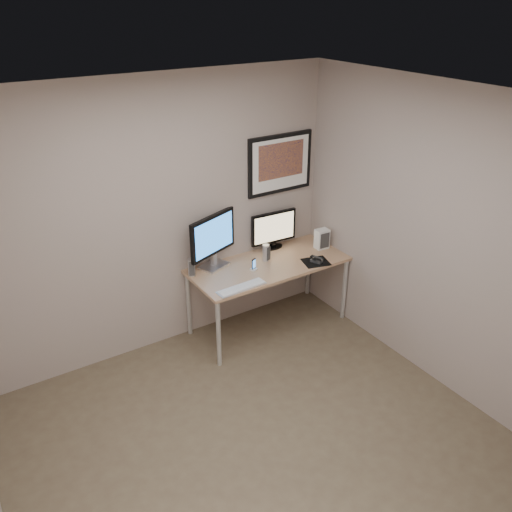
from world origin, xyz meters
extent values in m
plane|color=brown|center=(0.00, 0.00, 0.00)|extent=(3.60, 3.60, 0.00)
plane|color=white|center=(0.00, 0.00, 2.60)|extent=(3.60, 3.60, 0.00)
plane|color=gray|center=(0.00, 1.70, 1.30)|extent=(3.60, 0.00, 3.60)
plane|color=gray|center=(1.80, 0.00, 1.30)|extent=(0.00, 3.40, 3.40)
cube|color=#996F4A|center=(1.00, 1.35, 0.71)|extent=(1.60, 0.70, 0.03)
cylinder|color=silver|center=(0.24, 1.04, 0.35)|extent=(0.04, 0.04, 0.70)
cylinder|color=silver|center=(0.24, 1.66, 0.35)|extent=(0.04, 0.04, 0.70)
cylinder|color=silver|center=(1.76, 1.04, 0.35)|extent=(0.04, 0.04, 0.70)
cylinder|color=silver|center=(1.76, 1.66, 0.35)|extent=(0.04, 0.04, 0.70)
cube|color=black|center=(1.35, 1.68, 1.62)|extent=(0.75, 0.03, 0.60)
cube|color=silver|center=(1.35, 1.67, 1.62)|extent=(0.67, 0.00, 0.52)
cube|color=orange|center=(1.35, 1.66, 1.66)|extent=(0.54, 0.00, 0.36)
cube|color=#BCBCC1|center=(0.51, 1.59, 0.74)|extent=(0.33, 0.28, 0.02)
cube|color=#BCBCC1|center=(0.51, 1.59, 0.81)|extent=(0.07, 0.06, 0.12)
cube|color=black|center=(0.51, 1.59, 1.07)|extent=(0.57, 0.25, 0.41)
cube|color=#1D589F|center=(0.51, 1.57, 1.07)|extent=(0.50, 0.19, 0.34)
cube|color=black|center=(1.25, 1.63, 0.74)|extent=(0.23, 0.13, 0.02)
cube|color=black|center=(1.25, 1.63, 0.77)|extent=(0.05, 0.04, 0.05)
cube|color=black|center=(1.25, 1.63, 0.97)|extent=(0.52, 0.06, 0.34)
cube|color=tan|center=(1.25, 1.61, 0.97)|extent=(0.47, 0.03, 0.29)
cylinder|color=#BCBCC1|center=(0.25, 1.55, 0.82)|extent=(0.09, 0.09, 0.18)
cylinder|color=#BCBCC1|center=(1.02, 1.43, 0.82)|extent=(0.09, 0.09, 0.17)
cube|color=black|center=(0.80, 1.32, 0.79)|extent=(0.07, 0.07, 0.12)
cube|color=silver|center=(0.51, 1.07, 0.74)|extent=(0.49, 0.15, 0.02)
cube|color=black|center=(1.42, 1.12, 0.73)|extent=(0.30, 0.28, 0.00)
ellipsoid|color=black|center=(1.43, 1.12, 0.75)|extent=(0.11, 0.13, 0.04)
cube|color=black|center=(1.48, 1.17, 0.74)|extent=(0.09, 0.16, 0.02)
cube|color=silver|center=(1.68, 1.35, 0.84)|extent=(0.14, 0.11, 0.21)
camera|label=1|loc=(-1.71, -2.63, 3.21)|focal=38.00mm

